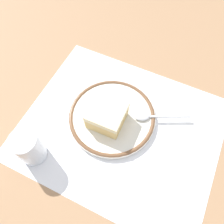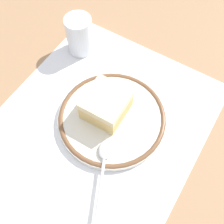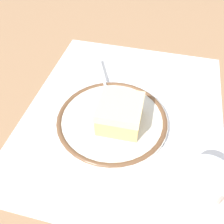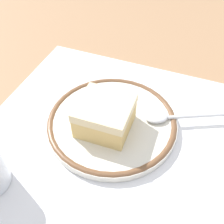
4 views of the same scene
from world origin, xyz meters
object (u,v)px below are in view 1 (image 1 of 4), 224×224
spoon (150,116)px  napkin (189,130)px  cup (30,148)px  cake_slice (107,115)px  plate (112,117)px

spoon → napkin: bearing=-171.5°
cup → napkin: bearing=-145.3°
cake_slice → spoon: 0.11m
cake_slice → spoon: (-0.09, -0.05, -0.02)m
napkin → cake_slice: bearing=18.9°
napkin → cup: bearing=34.7°
cup → napkin: (-0.32, -0.22, -0.04)m
cup → cake_slice: bearing=-128.5°
cup → napkin: 0.39m
napkin → spoon: bearing=8.5°
spoon → napkin: 0.10m
plate → cup: 0.21m
cake_slice → spoon: size_ratio=0.63×
spoon → plate: bearing=22.9°
cake_slice → cup: (0.12, 0.15, -0.00)m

